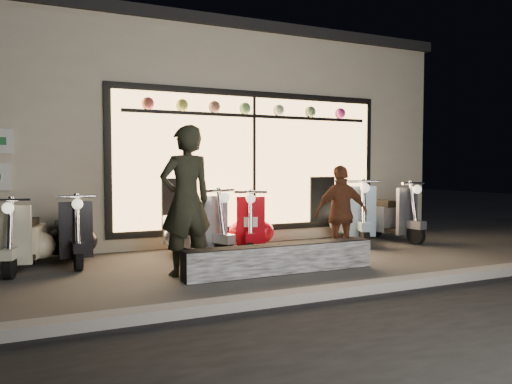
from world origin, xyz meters
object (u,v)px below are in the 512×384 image
(graffiti_barrier, at_px, (281,259))
(scooter_red, at_px, (251,227))
(scooter_silver, at_px, (193,229))
(man, at_px, (186,200))
(woman, at_px, (341,214))

(graffiti_barrier, xyz_separation_m, scooter_red, (0.39, 1.86, 0.21))
(scooter_silver, height_order, scooter_red, scooter_silver)
(scooter_silver, relative_size, scooter_red, 1.05)
(graffiti_barrier, bearing_deg, man, 159.57)
(woman, bearing_deg, man, 6.66)
(woman, bearing_deg, scooter_silver, -28.82)
(scooter_silver, distance_m, man, 1.59)
(graffiti_barrier, height_order, woman, woman)
(graffiti_barrier, distance_m, scooter_silver, 1.97)
(man, height_order, woman, man)
(graffiti_barrier, distance_m, man, 1.52)
(scooter_red, distance_m, man, 2.20)
(scooter_silver, xyz_separation_m, scooter_red, (1.07, 0.03, -0.01))
(graffiti_barrier, relative_size, scooter_silver, 1.87)
(man, distance_m, woman, 2.45)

